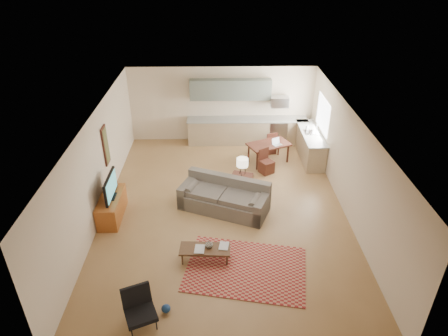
{
  "coord_description": "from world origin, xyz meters",
  "views": [
    {
      "loc": [
        -0.18,
        -8.89,
        6.41
      ],
      "look_at": [
        0.0,
        0.3,
        1.15
      ],
      "focal_mm": 32.0,
      "sensor_mm": 36.0,
      "label": 1
    }
  ],
  "objects_px": {
    "armchair": "(140,311)",
    "console_table": "(242,185)",
    "tv_credenza": "(112,207)",
    "dining_table": "(268,153)",
    "sofa": "(224,196)",
    "coffee_table": "(205,254)"
  },
  "relations": [
    {
      "from": "armchair",
      "to": "console_table",
      "type": "relative_size",
      "value": 1.11
    },
    {
      "from": "sofa",
      "to": "dining_table",
      "type": "relative_size",
      "value": 1.86
    },
    {
      "from": "sofa",
      "to": "coffee_table",
      "type": "height_order",
      "value": "sofa"
    },
    {
      "from": "coffee_table",
      "to": "armchair",
      "type": "height_order",
      "value": "armchair"
    },
    {
      "from": "coffee_table",
      "to": "tv_credenza",
      "type": "height_order",
      "value": "tv_credenza"
    },
    {
      "from": "armchair",
      "to": "console_table",
      "type": "bearing_deg",
      "value": 41.27
    },
    {
      "from": "armchair",
      "to": "dining_table",
      "type": "distance_m",
      "value": 7.13
    },
    {
      "from": "tv_credenza",
      "to": "dining_table",
      "type": "xyz_separation_m",
      "value": [
        4.47,
        2.94,
        0.02
      ]
    },
    {
      "from": "console_table",
      "to": "coffee_table",
      "type": "bearing_deg",
      "value": -92.38
    },
    {
      "from": "coffee_table",
      "to": "tv_credenza",
      "type": "relative_size",
      "value": 0.85
    },
    {
      "from": "coffee_table",
      "to": "sofa",
      "type": "bearing_deg",
      "value": 79.62
    },
    {
      "from": "coffee_table",
      "to": "tv_credenza",
      "type": "distance_m",
      "value": 3.02
    },
    {
      "from": "armchair",
      "to": "console_table",
      "type": "height_order",
      "value": "armchair"
    },
    {
      "from": "coffee_table",
      "to": "armchair",
      "type": "relative_size",
      "value": 1.56
    },
    {
      "from": "coffee_table",
      "to": "console_table",
      "type": "xyz_separation_m",
      "value": [
        0.99,
        2.69,
        0.16
      ]
    },
    {
      "from": "coffee_table",
      "to": "armchair",
      "type": "xyz_separation_m",
      "value": [
        -1.18,
        -1.75,
        0.2
      ]
    },
    {
      "from": "console_table",
      "to": "armchair",
      "type": "bearing_deg",
      "value": -98.14
    },
    {
      "from": "dining_table",
      "to": "armchair",
      "type": "bearing_deg",
      "value": -140.36
    },
    {
      "from": "sofa",
      "to": "tv_credenza",
      "type": "distance_m",
      "value": 2.97
    },
    {
      "from": "sofa",
      "to": "console_table",
      "type": "distance_m",
      "value": 0.89
    },
    {
      "from": "tv_credenza",
      "to": "dining_table",
      "type": "height_order",
      "value": "dining_table"
    },
    {
      "from": "tv_credenza",
      "to": "dining_table",
      "type": "distance_m",
      "value": 5.35
    }
  ]
}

